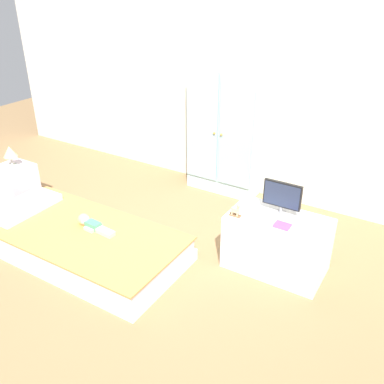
# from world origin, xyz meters

# --- Properties ---
(ground_plane) EXTENTS (10.00, 10.00, 0.02)m
(ground_plane) POSITION_xyz_m (0.00, 0.00, -0.01)
(ground_plane) COLOR #99754C
(back_wall) EXTENTS (6.40, 0.05, 2.70)m
(back_wall) POSITION_xyz_m (0.00, 1.57, 1.35)
(back_wall) COLOR silver
(back_wall) RESTS_ON ground_plane
(bed) EXTENTS (1.77, 0.86, 0.22)m
(bed) POSITION_xyz_m (-0.54, -0.26, 0.11)
(bed) COLOR white
(bed) RESTS_ON ground_plane
(pillow) EXTENTS (0.32, 0.61, 0.06)m
(pillow) POSITION_xyz_m (-1.22, -0.26, 0.25)
(pillow) COLOR silver
(pillow) RESTS_ON bed
(doll) EXTENTS (0.39, 0.14, 0.10)m
(doll) POSITION_xyz_m (-0.51, -0.17, 0.26)
(doll) COLOR #4CA375
(doll) RESTS_ON bed
(nightstand) EXTENTS (0.32, 0.32, 0.43)m
(nightstand) POSITION_xyz_m (-1.68, 0.02, 0.22)
(nightstand) COLOR silver
(nightstand) RESTS_ON ground_plane
(table_lamp) EXTENTS (0.13, 0.13, 0.21)m
(table_lamp) POSITION_xyz_m (-1.68, 0.02, 0.58)
(table_lamp) COLOR #B7B2AD
(table_lamp) RESTS_ON nightstand
(wardrobe) EXTENTS (0.76, 0.28, 1.38)m
(wardrobe) POSITION_xyz_m (-0.07, 1.40, 0.69)
(wardrobe) COLOR silver
(wardrobe) RESTS_ON ground_plane
(tv_stand) EXTENTS (0.77, 0.44, 0.46)m
(tv_stand) POSITION_xyz_m (0.93, 0.40, 0.23)
(tv_stand) COLOR white
(tv_stand) RESTS_ON ground_plane
(tv_monitor) EXTENTS (0.30, 0.10, 0.27)m
(tv_monitor) POSITION_xyz_m (0.91, 0.48, 0.61)
(tv_monitor) COLOR #99999E
(tv_monitor) RESTS_ON tv_stand
(rocking_horse_toy) EXTENTS (0.09, 0.04, 0.11)m
(rocking_horse_toy) POSITION_xyz_m (0.63, 0.26, 0.51)
(rocking_horse_toy) COLOR #8E6642
(rocking_horse_toy) RESTS_ON tv_stand
(book_purple) EXTENTS (0.12, 0.09, 0.02)m
(book_purple) POSITION_xyz_m (0.99, 0.30, 0.47)
(book_purple) COLOR #8E51B2
(book_purple) RESTS_ON tv_stand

